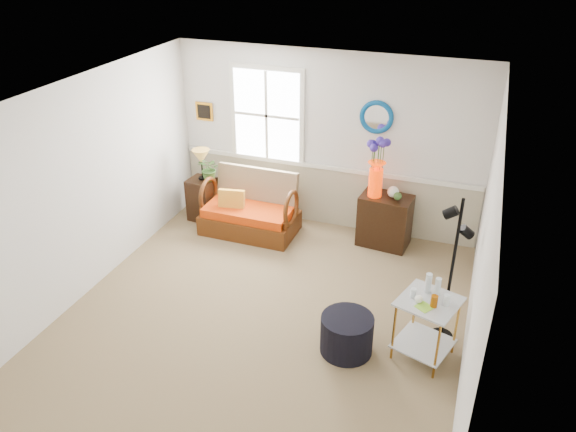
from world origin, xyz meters
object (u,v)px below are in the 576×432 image
(loveseat, at_px, (249,204))
(side_table, at_px, (425,329))
(floor_lamp, at_px, (451,272))
(cabinet, at_px, (385,221))
(ottoman, at_px, (347,334))
(lamp_stand, at_px, (202,199))

(loveseat, xyz_separation_m, side_table, (2.79, -1.85, -0.09))
(floor_lamp, bearing_deg, cabinet, 120.40)
(side_table, bearing_deg, cabinet, 111.51)
(cabinet, relative_size, side_table, 1.04)
(cabinet, distance_m, side_table, 2.33)
(side_table, relative_size, ottoman, 1.27)
(cabinet, height_order, side_table, cabinet)
(loveseat, distance_m, floor_lamp, 3.32)
(floor_lamp, bearing_deg, ottoman, -147.79)
(loveseat, relative_size, ottoman, 2.42)
(side_table, height_order, floor_lamp, floor_lamp)
(ottoman, bearing_deg, side_table, 14.29)
(floor_lamp, bearing_deg, loveseat, 154.20)
(loveseat, relative_size, cabinet, 1.82)
(loveseat, height_order, floor_lamp, floor_lamp)
(floor_lamp, xyz_separation_m, ottoman, (-0.94, -0.58, -0.64))
(side_table, bearing_deg, lamp_stand, 151.25)
(side_table, relative_size, floor_lamp, 0.42)
(cabinet, xyz_separation_m, side_table, (0.85, -2.17, -0.02))
(cabinet, relative_size, floor_lamp, 0.44)
(loveseat, bearing_deg, lamp_stand, 171.06)
(ottoman, bearing_deg, cabinet, 91.78)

